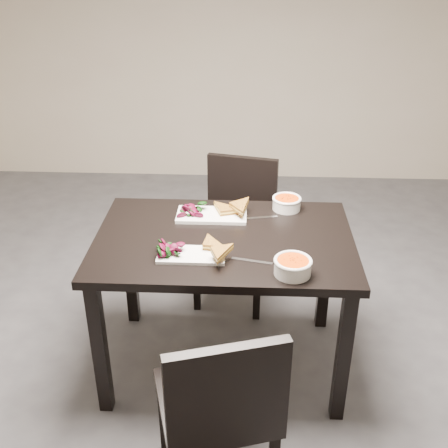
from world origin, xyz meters
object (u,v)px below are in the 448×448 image
(table, at_px, (224,256))
(chair_far, at_px, (237,221))
(plate_far, at_px, (212,215))
(soup_bowl_far, at_px, (287,202))
(chair_near, at_px, (220,406))
(plate_near, at_px, (192,255))
(soup_bowl_near, at_px, (293,266))

(table, xyz_separation_m, chair_far, (0.05, 0.67, -0.17))
(plate_far, distance_m, soup_bowl_far, 0.39)
(table, bearing_deg, chair_far, 85.89)
(chair_near, relative_size, plate_near, 2.89)
(soup_bowl_near, bearing_deg, plate_far, 126.33)
(plate_far, xyz_separation_m, soup_bowl_far, (0.38, 0.10, 0.03))
(table, bearing_deg, plate_near, -126.94)
(soup_bowl_near, xyz_separation_m, soup_bowl_far, (0.01, 0.60, -0.00))
(chair_near, relative_size, plate_far, 2.46)
(chair_near, xyz_separation_m, soup_bowl_near, (0.27, 0.48, 0.31))
(chair_far, height_order, soup_bowl_near, chair_far)
(soup_bowl_near, height_order, soup_bowl_far, soup_bowl_near)
(chair_far, bearing_deg, plate_near, -89.97)
(chair_near, xyz_separation_m, plate_far, (-0.09, 0.98, 0.27))
(chair_near, relative_size, soup_bowl_far, 5.74)
(table, xyz_separation_m, chair_near, (0.02, -0.77, -0.17))
(chair_near, bearing_deg, soup_bowl_near, 43.96)
(chair_near, relative_size, soup_bowl_near, 5.33)
(plate_near, xyz_separation_m, plate_far, (0.06, 0.38, 0.00))
(soup_bowl_near, height_order, plate_far, soup_bowl_near)
(chair_far, distance_m, soup_bowl_far, 0.54)
(chair_far, bearing_deg, soup_bowl_near, -63.41)
(table, relative_size, chair_far, 1.41)
(table, height_order, soup_bowl_near, soup_bowl_near)
(chair_far, distance_m, soup_bowl_near, 1.04)
(chair_near, bearing_deg, plate_far, 79.24)
(chair_far, relative_size, plate_near, 2.89)
(table, bearing_deg, soup_bowl_near, -44.78)
(table, height_order, chair_near, chair_near)
(table, xyz_separation_m, soup_bowl_far, (0.30, 0.31, 0.14))
(chair_near, height_order, soup_bowl_far, chair_near)
(table, height_order, soup_bowl_far, soup_bowl_far)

